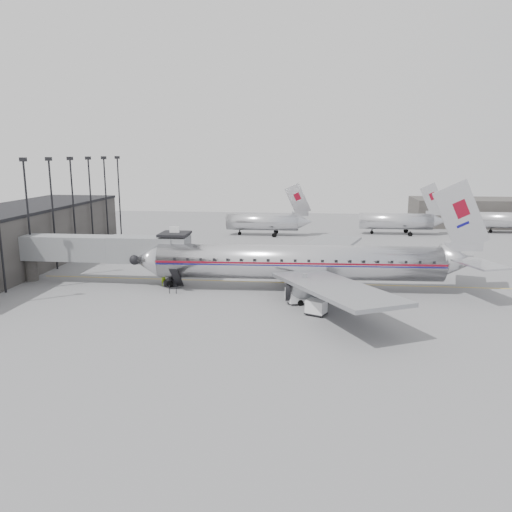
{
  "coord_description": "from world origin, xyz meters",
  "views": [
    {
      "loc": [
        7.21,
        -53.96,
        15.73
      ],
      "look_at": [
        0.62,
        6.4,
        3.2
      ],
      "focal_mm": 35.0,
      "sensor_mm": 36.0,
      "label": 1
    }
  ],
  "objects_px": {
    "airliner": "(306,262)",
    "service_van": "(311,291)",
    "ramp_worker": "(164,278)",
    "baggage_cart_navy": "(332,286)",
    "baggage_cart_white": "(316,307)"
  },
  "relations": [
    {
      "from": "airliner",
      "to": "service_van",
      "type": "distance_m",
      "value": 5.49
    },
    {
      "from": "ramp_worker",
      "to": "baggage_cart_navy",
      "type": "bearing_deg",
      "value": -45.49
    },
    {
      "from": "airliner",
      "to": "ramp_worker",
      "type": "xyz_separation_m",
      "value": [
        -17.08,
        -0.04,
        -2.36
      ]
    },
    {
      "from": "airliner",
      "to": "service_van",
      "type": "bearing_deg",
      "value": -85.52
    },
    {
      "from": "service_van",
      "to": "baggage_cart_white",
      "type": "distance_m",
      "value": 4.36
    },
    {
      "from": "baggage_cart_navy",
      "to": "ramp_worker",
      "type": "xyz_separation_m",
      "value": [
        -20.2,
        1.0,
        0.13
      ]
    },
    {
      "from": "baggage_cart_navy",
      "to": "ramp_worker",
      "type": "height_order",
      "value": "ramp_worker"
    },
    {
      "from": "service_van",
      "to": "baggage_cart_white",
      "type": "relative_size",
      "value": 2.25
    },
    {
      "from": "airliner",
      "to": "baggage_cart_white",
      "type": "bearing_deg",
      "value": -85.3
    },
    {
      "from": "airliner",
      "to": "baggage_cart_white",
      "type": "distance_m",
      "value": 9.75
    },
    {
      "from": "service_van",
      "to": "baggage_cart_navy",
      "type": "xyz_separation_m",
      "value": [
        2.5,
        4.02,
        -0.45
      ]
    },
    {
      "from": "service_van",
      "to": "baggage_cart_navy",
      "type": "bearing_deg",
      "value": 35.59
    },
    {
      "from": "service_van",
      "to": "ramp_worker",
      "type": "height_order",
      "value": "service_van"
    },
    {
      "from": "baggage_cart_navy",
      "to": "ramp_worker",
      "type": "relative_size",
      "value": 1.07
    },
    {
      "from": "airliner",
      "to": "baggage_cart_navy",
      "type": "distance_m",
      "value": 4.12
    }
  ]
}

